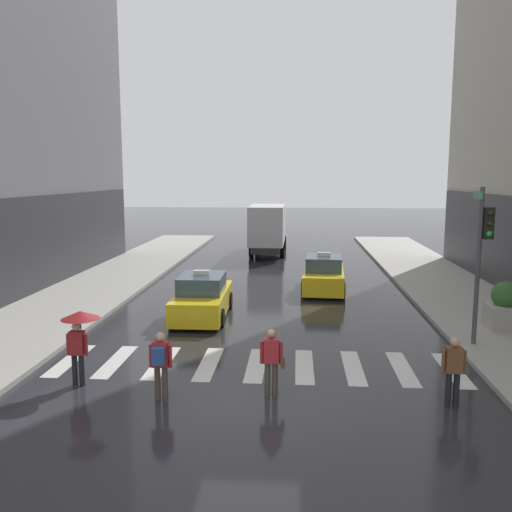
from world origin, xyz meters
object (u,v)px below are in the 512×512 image
at_px(taxi_second, 324,275).
at_px(pedestrian_with_backpack, 160,361).
at_px(pedestrian_plain_coat, 453,367).
at_px(box_truck, 268,227).
at_px(traffic_light_pole, 483,244).
at_px(pedestrian_with_handbag, 272,358).
at_px(taxi_lead, 202,298).
at_px(pedestrian_with_umbrella, 79,328).
at_px(planter_near_corner, 504,307).

distance_m(taxi_second, pedestrian_with_backpack, 13.61).
bearing_deg(taxi_second, pedestrian_with_backpack, -109.04).
distance_m(taxi_second, pedestrian_plain_coat, 12.94).
distance_m(taxi_second, box_truck, 12.20).
height_order(traffic_light_pole, box_truck, traffic_light_pole).
bearing_deg(pedestrian_with_handbag, pedestrian_plain_coat, -4.80).
bearing_deg(pedestrian_plain_coat, taxi_lead, 133.19).
height_order(pedestrian_with_umbrella, pedestrian_with_handbag, pedestrian_with_umbrella).
distance_m(box_truck, planter_near_corner, 20.27).
xyz_separation_m(taxi_lead, taxi_second, (4.78, 5.15, 0.00)).
relative_size(pedestrian_with_backpack, pedestrian_with_handbag, 1.00).
distance_m(pedestrian_with_umbrella, pedestrian_plain_coat, 9.05).
bearing_deg(planter_near_corner, taxi_lead, 173.07).
relative_size(box_truck, pedestrian_with_handbag, 4.58).
relative_size(pedestrian_with_umbrella, pedestrian_plain_coat, 1.18).
height_order(box_truck, planter_near_corner, box_truck).
bearing_deg(pedestrian_with_handbag, pedestrian_with_umbrella, 176.95).
bearing_deg(pedestrian_with_backpack, pedestrian_with_umbrella, 161.54).
bearing_deg(traffic_light_pole, pedestrian_with_umbrella, -160.73).
bearing_deg(pedestrian_with_umbrella, box_truck, 81.68).
xyz_separation_m(traffic_light_pole, pedestrian_with_handbag, (-6.14, -4.10, -2.32)).
relative_size(traffic_light_pole, pedestrian_with_umbrella, 2.47).
bearing_deg(pedestrian_with_handbag, traffic_light_pole, 33.71).
distance_m(taxi_lead, pedestrian_plain_coat, 10.40).
xyz_separation_m(taxi_lead, planter_near_corner, (10.54, -1.28, 0.15)).
bearing_deg(pedestrian_with_handbag, planter_near_corner, 38.06).
bearing_deg(planter_near_corner, pedestrian_plain_coat, -118.54).
distance_m(traffic_light_pole, planter_near_corner, 3.35).
height_order(box_truck, pedestrian_plain_coat, box_truck).
relative_size(box_truck, pedestrian_plain_coat, 4.58).
height_order(taxi_second, pedestrian_plain_coat, taxi_second).
xyz_separation_m(pedestrian_with_umbrella, pedestrian_with_backpack, (2.23, -0.75, -0.54)).
bearing_deg(box_truck, pedestrian_plain_coat, -77.27).
xyz_separation_m(pedestrian_with_backpack, planter_near_corner, (10.20, 6.44, -0.10)).
relative_size(pedestrian_with_umbrella, pedestrian_with_backpack, 1.18).
height_order(taxi_second, planter_near_corner, taxi_second).
distance_m(traffic_light_pole, pedestrian_with_handbag, 7.74).
distance_m(taxi_second, pedestrian_with_umbrella, 13.86).
xyz_separation_m(pedestrian_with_umbrella, pedestrian_plain_coat, (9.01, -0.61, -0.58)).
bearing_deg(taxi_lead, pedestrian_with_handbag, -67.86).
relative_size(pedestrian_with_handbag, planter_near_corner, 1.03).
relative_size(box_truck, pedestrian_with_backpack, 4.58).
xyz_separation_m(box_truck, pedestrian_plain_coat, (5.52, -24.45, -0.91)).
distance_m(taxi_lead, pedestrian_with_handbag, 7.81).
relative_size(traffic_light_pole, planter_near_corner, 3.00).
bearing_deg(pedestrian_with_umbrella, taxi_lead, 74.77).
bearing_deg(pedestrian_with_handbag, box_truck, 93.21).
relative_size(taxi_lead, pedestrian_plain_coat, 2.77).
bearing_deg(pedestrian_with_backpack, box_truck, 87.08).
xyz_separation_m(pedestrian_plain_coat, planter_near_corner, (3.43, 6.30, -0.07)).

